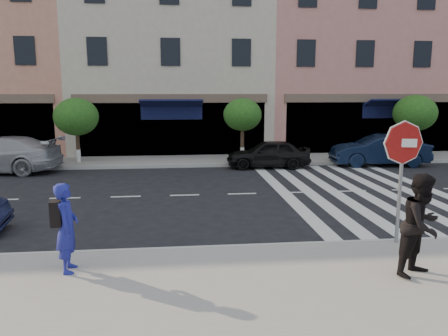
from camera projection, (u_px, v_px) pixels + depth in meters
ground at (187, 232)px, 11.12m from camera, size 120.00×120.00×0.00m
sidewalk_near at (192, 298)px, 7.43m from camera, size 60.00×4.50×0.15m
sidewalk_far at (182, 161)px, 21.87m from camera, size 60.00×3.00×0.15m
building_centre at (172, 58)px, 26.74m from camera, size 11.00×9.00×11.00m
building_east_mid at (361, 44)px, 27.80m from camera, size 13.00×9.00×13.00m
street_tree_wb at (76, 117)px, 20.77m from camera, size 2.10×2.10×3.06m
street_tree_c at (242, 115)px, 21.58m from camera, size 1.90×1.90×3.04m
street_tree_ea at (415, 113)px, 22.51m from camera, size 2.20×2.20×3.19m
stop_sign at (403, 156)px, 9.59m from camera, size 0.95×0.28×2.78m
photographer at (67, 228)px, 8.23m from camera, size 0.46×0.66×1.72m
walker at (422, 225)px, 8.05m from camera, size 1.18×1.12×1.93m
car_far_mid at (268, 154)px, 20.32m from camera, size 3.92×1.73×1.31m
car_far_right at (379, 150)px, 20.86m from camera, size 4.64×1.96×1.49m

